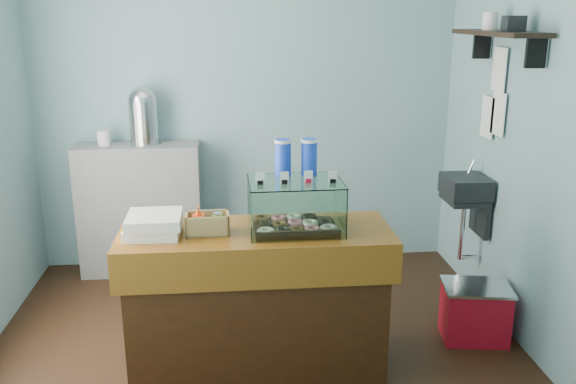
{
  "coord_description": "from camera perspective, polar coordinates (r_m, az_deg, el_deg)",
  "views": [
    {
      "loc": [
        -0.13,
        -3.61,
        2.12
      ],
      "look_at": [
        0.2,
        -0.15,
        1.1
      ],
      "focal_mm": 38.0,
      "sensor_mm": 36.0,
      "label": 1
    }
  ],
  "objects": [
    {
      "name": "red_cooler",
      "position": [
        4.36,
        17.08,
        -10.66
      ],
      "size": [
        0.48,
        0.4,
        0.38
      ],
      "rotation": [
        0.0,
        0.0,
        -0.16
      ],
      "color": "red",
      "rests_on": "ground"
    },
    {
      "name": "back_shelf",
      "position": [
        5.23,
        -13.63,
        -1.59
      ],
      "size": [
        1.0,
        0.32,
        1.1
      ],
      "primitive_type": "cube",
      "color": "gray",
      "rests_on": "ground"
    },
    {
      "name": "coffee_urn",
      "position": [
        5.06,
        -13.4,
        7.1
      ],
      "size": [
        0.25,
        0.25,
        0.47
      ],
      "color": "silver",
      "rests_on": "back_shelf"
    },
    {
      "name": "room_shell",
      "position": [
        3.65,
        -2.98,
        9.79
      ],
      "size": [
        3.54,
        3.04,
        2.82
      ],
      "color": "#75A5AB",
      "rests_on": "ground"
    },
    {
      "name": "pastry_boxes",
      "position": [
        3.57,
        -12.44,
        -2.98
      ],
      "size": [
        0.32,
        0.32,
        0.12
      ],
      "rotation": [
        0.0,
        0.0,
        -0.04
      ],
      "color": "white",
      "rests_on": "counter"
    },
    {
      "name": "counter",
      "position": [
        3.75,
        -2.91,
        -9.99
      ],
      "size": [
        1.6,
        0.6,
        0.9
      ],
      "color": "#3C1C0B",
      "rests_on": "ground"
    },
    {
      "name": "condiment_crate",
      "position": [
        3.54,
        -7.63,
        -2.95
      ],
      "size": [
        0.26,
        0.16,
        0.17
      ],
      "rotation": [
        0.0,
        0.0,
        0.04
      ],
      "color": "tan",
      "rests_on": "counter"
    },
    {
      "name": "ground",
      "position": [
        4.19,
        -2.99,
        -14.07
      ],
      "size": [
        3.5,
        3.5,
        0.0
      ],
      "primitive_type": "plane",
      "color": "black",
      "rests_on": "ground"
    },
    {
      "name": "display_case",
      "position": [
        3.56,
        0.65,
        -0.87
      ],
      "size": [
        0.55,
        0.41,
        0.52
      ],
      "rotation": [
        0.0,
        0.0,
        0.02
      ],
      "color": "black",
      "rests_on": "counter"
    }
  ]
}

